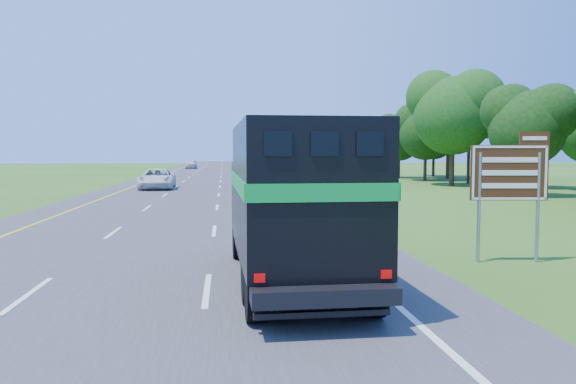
# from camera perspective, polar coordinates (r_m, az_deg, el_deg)

# --- Properties ---
(road) EXTENTS (15.00, 260.00, 0.04)m
(road) POSITION_cam_1_polar(r_m,az_deg,el_deg) (51.07, -8.98, 0.71)
(road) COLOR #38383A
(road) RESTS_ON ground
(lane_markings) EXTENTS (11.15, 260.00, 0.01)m
(lane_markings) POSITION_cam_1_polar(r_m,az_deg,el_deg) (51.07, -8.98, 0.74)
(lane_markings) COLOR yellow
(lane_markings) RESTS_ON road
(horse_truck) EXTENTS (2.67, 8.00, 3.52)m
(horse_truck) POSITION_cam_1_polar(r_m,az_deg,el_deg) (12.43, 0.48, -0.81)
(horse_truck) COLOR black
(horse_truck) RESTS_ON road
(white_suv) EXTENTS (2.88, 5.92, 1.62)m
(white_suv) POSITION_cam_1_polar(r_m,az_deg,el_deg) (45.93, -13.14, 1.32)
(white_suv) COLOR silver
(white_suv) RESTS_ON road
(far_car) EXTENTS (2.09, 4.88, 1.64)m
(far_car) POSITION_cam_1_polar(r_m,az_deg,el_deg) (101.12, -9.82, 2.83)
(far_car) COLOR silver
(far_car) RESTS_ON road
(exit_sign) EXTENTS (2.07, 0.31, 3.53)m
(exit_sign) POSITION_cam_1_polar(r_m,az_deg,el_deg) (16.18, 21.67, 1.34)
(exit_sign) COLOR gray
(exit_sign) RESTS_ON ground
(delineator) EXTENTS (0.09, 0.05, 1.13)m
(delineator) POSITION_cam_1_polar(r_m,az_deg,el_deg) (23.43, 9.93, -1.79)
(delineator) COLOR #FF560D
(delineator) RESTS_ON ground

